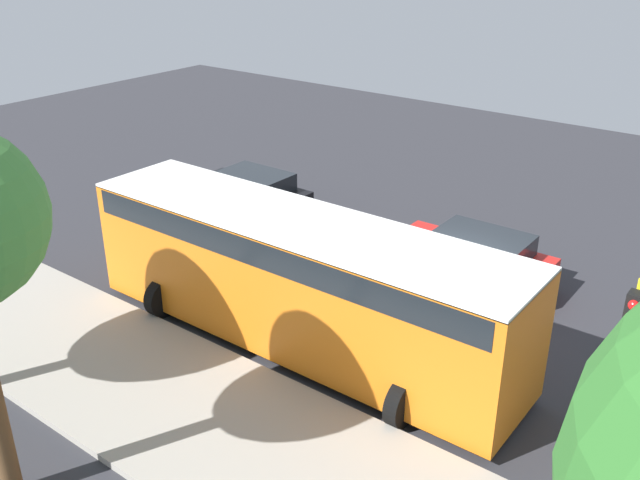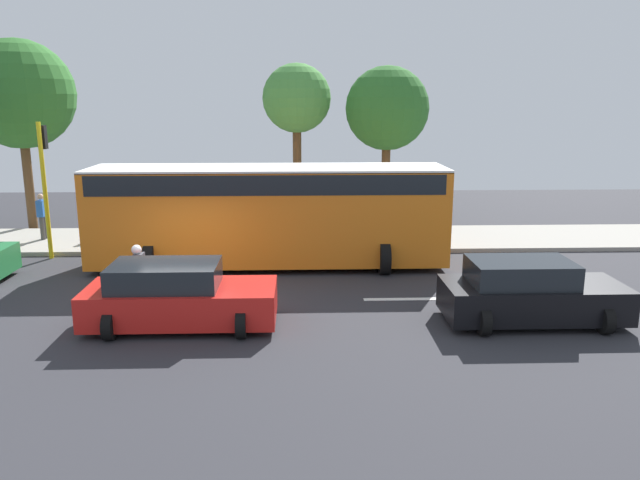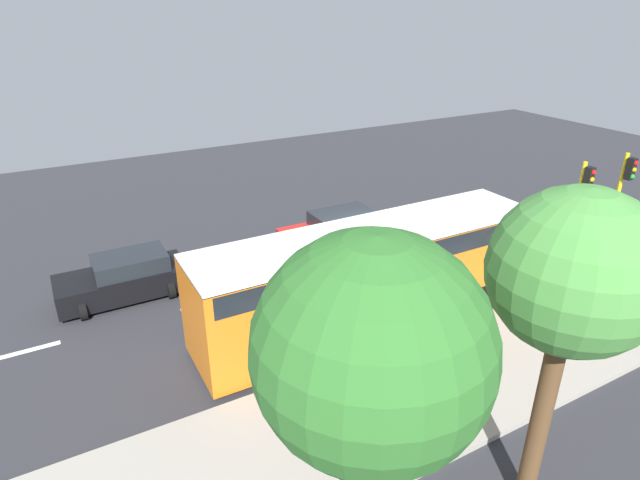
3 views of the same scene
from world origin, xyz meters
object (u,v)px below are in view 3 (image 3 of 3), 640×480
Objects in this scene: car_green at (550,228)px; traffic_light_corner at (620,197)px; pedestrian_near_signal at (616,302)px; street_tree_south at (372,351)px; traffic_light_midblock at (578,208)px; city_bus at (372,271)px; motorcycle at (392,242)px; car_black at (125,278)px; street_tree_north at (574,275)px; car_red at (336,231)px.

traffic_light_corner is (2.60, -0.19, 2.22)m from car_green.
street_tree_south is at bearing -76.22° from pedestrian_near_signal.
street_tree_south is (5.28, -11.96, 1.88)m from traffic_light_midblock.
street_tree_south reaches higher than city_bus.
motorcycle is (-2.16, -6.44, -0.07)m from car_green.
traffic_light_midblock reaches higher than car_black.
traffic_light_corner is 12.07m from street_tree_north.
street_tree_north reaches higher than traffic_light_midblock.
street_tree_south is at bearing -66.19° from traffic_light_midblock.
motorcycle is at bearing 136.08° from city_bus.
car_black is at bearing -112.57° from traffic_light_corner.
motorcycle is at bearing 141.68° from street_tree_south.
traffic_light_corner is 1.00× the size of traffic_light_midblock.
city_bus is at bearing -19.60° from car_red.
street_tree_south is at bearing -69.59° from traffic_light_corner.
traffic_light_midblock is at bearing 124.04° from street_tree_north.
street_tree_north reaches higher than street_tree_south.
traffic_light_midblock is at bearing 154.87° from pedestrian_near_signal.
street_tree_south reaches higher than pedestrian_near_signal.
car_black is at bearing -129.95° from city_bus.
street_tree_north is at bearing 85.39° from street_tree_south.
pedestrian_near_signal reaches higher than car_red.
city_bus is at bearing -97.66° from traffic_light_corner.
car_green is 16.66m from car_black.
street_tree_south reaches higher than traffic_light_midblock.
street_tree_south is at bearing -34.95° from city_bus.
car_black is (-4.04, -16.17, -0.00)m from car_green.
pedestrian_near_signal reaches higher than motorcycle.
car_red is 13.27m from street_tree_north.
street_tree_north is (5.58, -8.25, 2.24)m from traffic_light_midblock.
car_green is 16.89m from street_tree_south.
traffic_light_midblock is at bearing -90.00° from traffic_light_corner.
car_green is 1.00× the size of traffic_light_midblock.
pedestrian_near_signal is 11.65m from street_tree_south.
traffic_light_corner is (6.64, 15.98, 2.22)m from car_black.
city_bus is at bearing 172.65° from street_tree_north.
city_bus reaches higher than pedestrian_near_signal.
motorcycle reaches higher than car_green.
traffic_light_corner is at bearing 127.42° from pedestrian_near_signal.
traffic_light_corner is at bearing 82.34° from city_bus.
car_red is 10.38m from traffic_light_corner.
city_bus is 4.96m from motorcycle.
car_green is 14.16m from street_tree_north.
street_tree_south is at bearing 8.59° from car_black.
car_red is at bearing -142.06° from motorcycle.
pedestrian_near_signal is 8.64m from street_tree_north.
car_green is 0.41× the size of city_bus.
motorcycle reaches higher than car_black.
traffic_light_corner reaches higher than city_bus.
street_tree_south is at bearing -61.26° from car_green.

